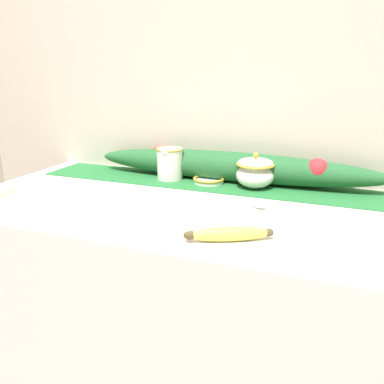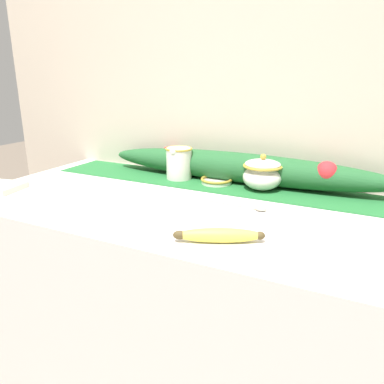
{
  "view_description": "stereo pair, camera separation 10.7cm",
  "coord_description": "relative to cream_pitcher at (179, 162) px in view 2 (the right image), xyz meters",
  "views": [
    {
      "loc": [
        0.33,
        -1.0,
        1.27
      ],
      "look_at": [
        -0.03,
        -0.04,
        0.95
      ],
      "focal_mm": 35.0,
      "sensor_mm": 36.0,
      "label": 1
    },
    {
      "loc": [
        0.43,
        -0.96,
        1.27
      ],
      "look_at": [
        -0.03,
        -0.04,
        0.95
      ],
      "focal_mm": 35.0,
      "sensor_mm": 36.0,
      "label": 2
    }
  ],
  "objects": [
    {
      "name": "table_runner",
      "position": [
        0.22,
        -0.0,
        -0.06
      ],
      "size": [
        1.41,
        0.21,
        0.0
      ],
      "primitive_type": "cube",
      "color": "#236B33",
      "rests_on": "countertop"
    },
    {
      "name": "cream_pitcher",
      "position": [
        0.0,
        0.0,
        0.0
      ],
      "size": [
        0.1,
        0.12,
        0.12
      ],
      "color": "white",
      "rests_on": "countertop"
    },
    {
      "name": "banana",
      "position": [
        0.35,
        -0.45,
        -0.05
      ],
      "size": [
        0.2,
        0.12,
        0.04
      ],
      "rotation": [
        0.0,
        0.0,
        0.45
      ],
      "color": "#DBCC4C",
      "rests_on": "countertop"
    },
    {
      "name": "sugar_bowl",
      "position": [
        0.32,
        -0.0,
        -0.01
      ],
      "size": [
        0.13,
        0.13,
        0.12
      ],
      "color": "white",
      "rests_on": "countertop"
    },
    {
      "name": "poinsettia_garland",
      "position": [
        0.22,
        0.05,
        -0.01
      ],
      "size": [
        1.06,
        0.12,
        0.11
      ],
      "color": "#235B2D",
      "rests_on": "countertop"
    },
    {
      "name": "spoon",
      "position": [
        0.35,
        -0.2,
        -0.06
      ],
      "size": [
        0.18,
        0.03,
        0.01
      ],
      "rotation": [
        0.0,
        0.0,
        -0.07
      ],
      "color": "#A89E89",
      "rests_on": "countertop"
    },
    {
      "name": "napkin_stack",
      "position": [
        -0.47,
        -0.39,
        -0.06
      ],
      "size": [
        0.14,
        0.14,
        0.02
      ],
      "primitive_type": "cube",
      "rotation": [
        0.0,
        0.0,
        0.18
      ],
      "color": "silver",
      "rests_on": "countertop"
    },
    {
      "name": "small_dish",
      "position": [
        0.15,
        -0.0,
        -0.05
      ],
      "size": [
        0.11,
        0.11,
        0.02
      ],
      "color": "white",
      "rests_on": "countertop"
    },
    {
      "name": "back_wall",
      "position": [
        0.22,
        0.13,
        0.23
      ],
      "size": [
        2.33,
        0.04,
        2.4
      ],
      "primitive_type": "cube",
      "color": "beige",
      "rests_on": "ground_plane"
    },
    {
      "name": "countertop",
      "position": [
        0.22,
        -0.22,
        -0.52
      ],
      "size": [
        1.53,
        0.68,
        0.9
      ],
      "primitive_type": "cube",
      "color": "silver",
      "rests_on": "ground_plane"
    }
  ]
}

